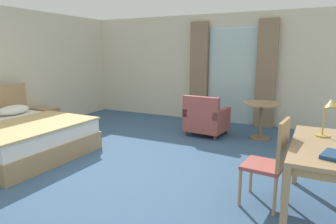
# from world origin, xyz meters

# --- Properties ---
(ground) EXTENTS (6.61, 7.61, 0.10)m
(ground) POSITION_xyz_m (0.00, 0.00, -0.05)
(ground) COLOR #38567A
(wall_back) EXTENTS (6.21, 0.12, 2.52)m
(wall_back) POSITION_xyz_m (0.00, 3.55, 1.26)
(wall_back) COLOR beige
(wall_back) RESTS_ON ground
(balcony_glass_door) EXTENTS (1.11, 0.02, 2.21)m
(balcony_glass_door) POSITION_xyz_m (0.73, 3.47, 1.11)
(balcony_glass_door) COLOR silver
(balcony_glass_door) RESTS_ON ground
(curtain_panel_left) EXTENTS (0.42, 0.10, 2.34)m
(curtain_panel_left) POSITION_xyz_m (-0.04, 3.37, 1.17)
(curtain_panel_left) COLOR #897056
(curtain_panel_left) RESTS_ON ground
(curtain_panel_right) EXTENTS (0.42, 0.10, 2.34)m
(curtain_panel_right) POSITION_xyz_m (1.50, 3.37, 1.17)
(curtain_panel_right) COLOR #897056
(curtain_panel_right) RESTS_ON ground
(bed) EXTENTS (2.01, 1.87, 1.06)m
(bed) POSITION_xyz_m (-1.83, -0.29, 0.29)
(bed) COLOR tan
(bed) RESTS_ON ground
(nightstand) EXTENTS (0.49, 0.42, 0.48)m
(nightstand) POSITION_xyz_m (-2.67, 1.05, 0.24)
(nightstand) COLOR tan
(nightstand) RESTS_ON ground
(writing_desk) EXTENTS (0.62, 1.44, 0.75)m
(writing_desk) POSITION_xyz_m (2.60, -0.15, 0.66)
(writing_desk) COLOR tan
(writing_desk) RESTS_ON ground
(desk_chair) EXTENTS (0.45, 0.47, 0.97)m
(desk_chair) POSITION_xyz_m (2.12, -0.18, 0.53)
(desk_chair) COLOR #9E4C47
(desk_chair) RESTS_ON ground
(desk_lamp) EXTENTS (0.21, 0.31, 0.46)m
(desk_lamp) POSITION_xyz_m (2.62, 0.04, 1.08)
(desk_lamp) COLOR tan
(desk_lamp) RESTS_ON writing_desk
(armchair_by_window) EXTENTS (0.81, 0.77, 0.82)m
(armchair_by_window) POSITION_xyz_m (0.58, 2.15, 0.33)
(armchair_by_window) COLOR #9E4C47
(armchair_by_window) RESTS_ON ground
(round_cafe_table) EXTENTS (0.71, 0.71, 0.70)m
(round_cafe_table) POSITION_xyz_m (1.60, 2.41, 0.52)
(round_cafe_table) COLOR tan
(round_cafe_table) RESTS_ON ground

